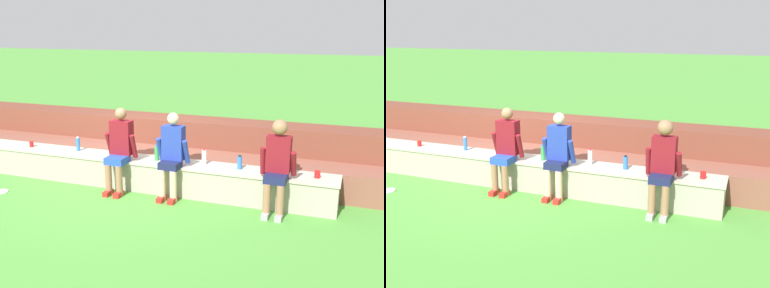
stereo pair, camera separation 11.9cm
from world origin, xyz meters
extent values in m
plane|color=#4C9338|center=(0.00, 0.00, 0.00)|extent=(80.00, 80.00, 0.00)
cube|color=#A8A08E|center=(0.00, 0.26, 0.26)|extent=(7.18, 0.52, 0.52)
cube|color=#BCB39F|center=(0.00, 0.26, 0.51)|extent=(7.22, 0.56, 0.04)
cube|color=brown|center=(0.00, 0.97, 0.25)|extent=(10.29, 0.71, 0.49)
cube|color=brown|center=(0.00, 1.68, 0.49)|extent=(10.29, 0.71, 0.99)
cylinder|color=#996B4C|center=(-0.05, -0.24, 0.26)|extent=(0.11, 0.11, 0.52)
cylinder|color=#996B4C|center=(0.14, -0.24, 0.26)|extent=(0.11, 0.11, 0.52)
cube|color=red|center=(-0.05, -0.28, 0.04)|extent=(0.10, 0.22, 0.08)
cube|color=red|center=(0.14, -0.28, 0.04)|extent=(0.10, 0.22, 0.08)
cube|color=#2347B2|center=(0.04, -0.09, 0.58)|extent=(0.33, 0.35, 0.12)
cube|color=maroon|center=(0.04, 0.08, 0.92)|extent=(0.36, 0.20, 0.58)
sphere|color=#996B4C|center=(0.04, 0.08, 1.33)|extent=(0.19, 0.19, 0.19)
cylinder|color=maroon|center=(-0.19, 0.06, 0.79)|extent=(0.08, 0.20, 0.42)
cylinder|color=maroon|center=(0.28, 0.06, 0.79)|extent=(0.08, 0.20, 0.43)
cylinder|color=beige|center=(0.89, -0.18, 0.26)|extent=(0.11, 0.11, 0.52)
cylinder|color=beige|center=(1.09, -0.18, 0.26)|extent=(0.11, 0.11, 0.52)
cube|color=red|center=(0.89, -0.22, 0.04)|extent=(0.10, 0.22, 0.08)
cube|color=red|center=(1.09, -0.22, 0.04)|extent=(0.10, 0.22, 0.08)
cube|color=#191E47|center=(0.99, -0.06, 0.58)|extent=(0.32, 0.29, 0.12)
cube|color=#23389E|center=(0.99, 0.08, 0.91)|extent=(0.35, 0.20, 0.56)
sphere|color=beige|center=(0.99, 0.08, 1.31)|extent=(0.19, 0.19, 0.19)
cylinder|color=#23389E|center=(0.76, 0.06, 0.78)|extent=(0.08, 0.22, 0.42)
cylinder|color=#23389E|center=(1.21, 0.06, 0.78)|extent=(0.08, 0.22, 0.42)
cylinder|color=#996B4C|center=(2.60, -0.25, 0.26)|extent=(0.11, 0.11, 0.52)
cylinder|color=#996B4C|center=(2.80, -0.25, 0.26)|extent=(0.11, 0.11, 0.52)
cube|color=#99999E|center=(2.60, -0.29, 0.04)|extent=(0.10, 0.22, 0.08)
cube|color=#99999E|center=(2.80, -0.29, 0.04)|extent=(0.10, 0.22, 0.08)
cube|color=#191E47|center=(2.70, -0.10, 0.58)|extent=(0.32, 0.36, 0.12)
cube|color=maroon|center=(2.70, 0.03, 0.90)|extent=(0.36, 0.20, 0.55)
sphere|color=#996B4C|center=(2.70, 0.03, 1.31)|extent=(0.23, 0.23, 0.23)
cylinder|color=maroon|center=(2.47, 0.01, 0.78)|extent=(0.08, 0.15, 0.43)
cylinder|color=maroon|center=(2.93, 0.01, 0.78)|extent=(0.08, 0.24, 0.42)
cylinder|color=green|center=(0.60, 0.26, 0.65)|extent=(0.08, 0.08, 0.25)
cylinder|color=blue|center=(0.60, 0.26, 0.78)|extent=(0.05, 0.05, 0.02)
cylinder|color=blue|center=(2.05, 0.28, 0.63)|extent=(0.08, 0.08, 0.21)
cylinder|color=black|center=(2.05, 0.28, 0.74)|extent=(0.05, 0.05, 0.02)
cylinder|color=blue|center=(-1.00, 0.32, 0.65)|extent=(0.07, 0.07, 0.24)
cylinder|color=white|center=(-1.00, 0.32, 0.78)|extent=(0.04, 0.04, 0.02)
cylinder|color=silver|center=(1.43, 0.32, 0.65)|extent=(0.08, 0.08, 0.24)
cylinder|color=red|center=(1.43, 0.32, 0.78)|extent=(0.05, 0.05, 0.02)
cylinder|color=red|center=(-1.99, 0.25, 0.58)|extent=(0.08, 0.08, 0.10)
cylinder|color=red|center=(3.25, 0.26, 0.58)|extent=(0.09, 0.09, 0.11)
cylinder|color=white|center=(-1.84, -0.79, 0.01)|extent=(0.23, 0.23, 0.02)
camera|label=1|loc=(3.73, -6.47, 2.75)|focal=42.47mm
camera|label=2|loc=(3.85, -6.43, 2.75)|focal=42.47mm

